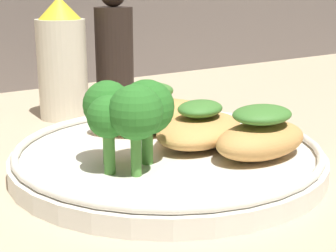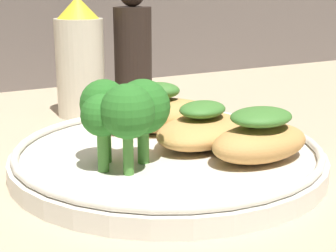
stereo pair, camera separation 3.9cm
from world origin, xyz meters
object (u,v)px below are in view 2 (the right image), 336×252
(plate, at_px, (168,156))
(pepper_grinder, at_px, (133,53))
(sauce_bottle, at_px, (79,60))
(broccoli_bunch, at_px, (124,110))

(plate, distance_m, pepper_grinder, 0.21)
(sauce_bottle, bearing_deg, pepper_grinder, 0.00)
(broccoli_bunch, xyz_separation_m, pepper_grinder, (0.11, 0.21, 0.01))
(sauce_bottle, height_order, pepper_grinder, pepper_grinder)
(plate, relative_size, broccoli_bunch, 3.65)
(sauce_bottle, relative_size, pepper_grinder, 0.89)
(plate, bearing_deg, broccoli_bunch, -159.29)
(pepper_grinder, bearing_deg, broccoli_bunch, -116.98)
(plate, height_order, sauce_bottle, sauce_bottle)
(broccoli_bunch, bearing_deg, plate, 20.71)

